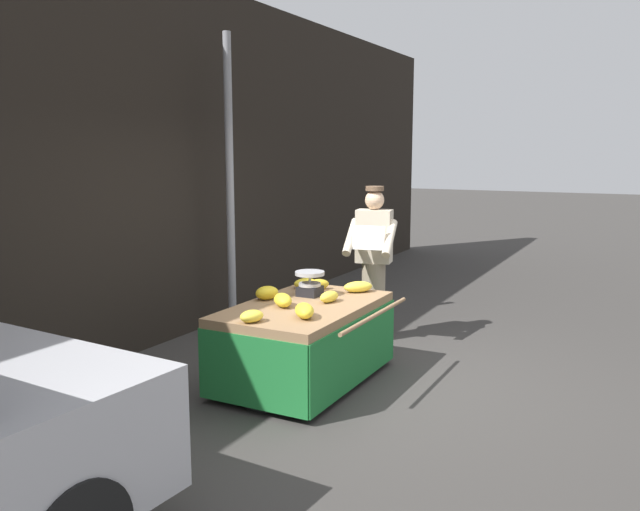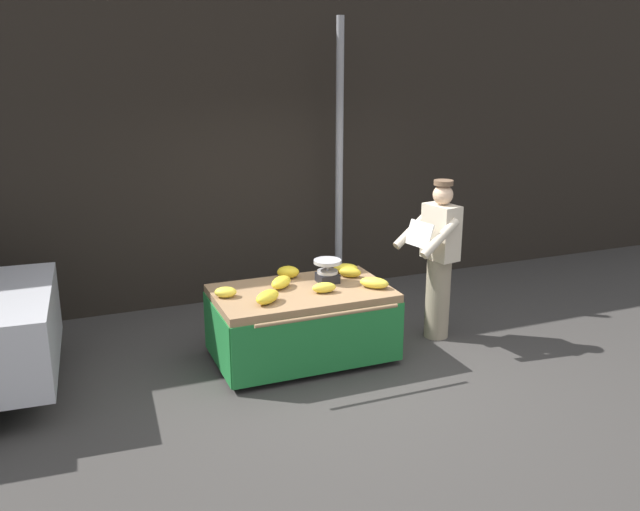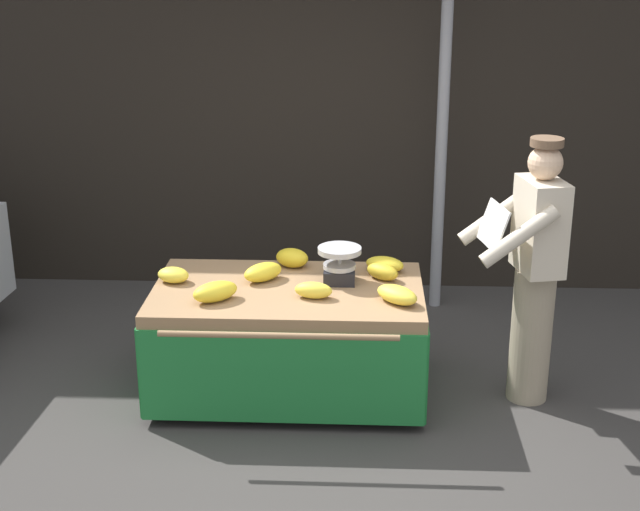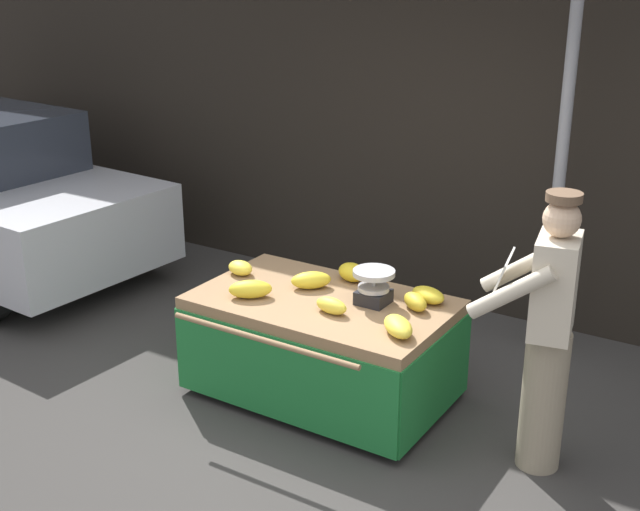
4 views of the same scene
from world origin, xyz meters
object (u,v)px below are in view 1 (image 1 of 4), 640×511
object	(u,v)px
banana_bunch_2	(283,300)
banana_bunch_7	(329,297)
street_pole	(230,187)
banana_bunch_1	(304,311)
weighing_scale	(310,284)
vendor_person	(373,263)
banana_cart	(304,326)
banana_bunch_0	(267,293)
banana_bunch_4	(318,284)
banana_bunch_6	(305,283)
banana_bunch_3	(252,316)
banana_bunch_5	(358,287)

from	to	relation	value
banana_bunch_2	banana_bunch_7	distance (m)	0.45
street_pole	banana_bunch_1	world-z (taller)	street_pole
banana_bunch_1	banana_bunch_7	xyz separation A→B (m)	(0.60, 0.07, -0.01)
street_pole	weighing_scale	bearing A→B (deg)	-117.46
vendor_person	street_pole	bearing A→B (deg)	106.53
street_pole	banana_cart	bearing A→B (deg)	-124.53
banana_bunch_0	banana_bunch_2	xyz separation A→B (m)	(-0.17, -0.27, -0.00)
banana_bunch_4	banana_bunch_7	distance (m)	0.55
banana_bunch_1	banana_bunch_6	bearing A→B (deg)	28.83
banana_bunch_0	banana_bunch_2	bearing A→B (deg)	-121.75
banana_bunch_6	vendor_person	world-z (taller)	vendor_person
banana_bunch_3	banana_cart	bearing A→B (deg)	-5.22
banana_bunch_2	banana_bunch_3	xyz separation A→B (m)	(-0.57, -0.05, -0.01)
banana_bunch_1	banana_bunch_3	world-z (taller)	banana_bunch_1
banana_bunch_5	weighing_scale	bearing A→B (deg)	136.61
banana_bunch_5	banana_bunch_7	world-z (taller)	banana_bunch_5
street_pole	banana_cart	distance (m)	2.21
street_pole	banana_bunch_6	world-z (taller)	street_pole
banana_bunch_7	vendor_person	bearing A→B (deg)	6.18
banana_bunch_0	banana_bunch_7	world-z (taller)	banana_bunch_0
banana_bunch_2	banana_bunch_4	world-z (taller)	banana_bunch_2
weighing_scale	banana_bunch_0	distance (m)	0.43
banana_bunch_1	banana_bunch_4	distance (m)	1.11
banana_bunch_1	banana_bunch_6	xyz separation A→B (m)	(1.05, 0.58, -0.01)
banana_bunch_0	banana_bunch_6	world-z (taller)	banana_bunch_0
banana_bunch_1	banana_bunch_5	size ratio (longest dim) A/B	1.00
banana_cart	banana_bunch_6	xyz separation A→B (m)	(0.62, 0.34, 0.25)
banana_bunch_0	banana_bunch_3	size ratio (longest dim) A/B	1.09
banana_bunch_5	banana_bunch_6	world-z (taller)	banana_bunch_5
banana_bunch_4	banana_bunch_1	bearing A→B (deg)	-157.78
banana_bunch_0	banana_bunch_5	world-z (taller)	banana_bunch_0
banana_bunch_0	weighing_scale	bearing A→B (deg)	-40.11
street_pole	banana_bunch_2	distance (m)	2.10
banana_bunch_4	banana_bunch_7	bearing A→B (deg)	-141.31
banana_bunch_4	banana_bunch_2	bearing A→B (deg)	-175.62
weighing_scale	banana_bunch_1	size ratio (longest dim) A/B	0.95
banana_cart	weighing_scale	size ratio (longest dim) A/B	6.21
street_pole	banana_bunch_3	xyz separation A→B (m)	(-1.81, -1.49, -0.91)
weighing_scale	banana_bunch_7	size ratio (longest dim) A/B	1.20
banana_cart	vendor_person	world-z (taller)	vendor_person
street_pole	banana_bunch_2	bearing A→B (deg)	-130.88
banana_bunch_6	banana_bunch_0	bearing A→B (deg)	174.71
banana_bunch_2	banana_bunch_5	size ratio (longest dim) A/B	0.96
banana_bunch_0	banana_bunch_5	distance (m)	0.92
banana_bunch_3	banana_bunch_5	size ratio (longest dim) A/B	0.72
banana_bunch_1	banana_bunch_4	size ratio (longest dim) A/B	1.25
banana_bunch_3	vendor_person	world-z (taller)	vendor_person
weighing_scale	banana_bunch_7	world-z (taller)	weighing_scale
banana_bunch_2	banana_bunch_3	world-z (taller)	banana_bunch_2
banana_bunch_0	banana_bunch_4	size ratio (longest dim) A/B	0.97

